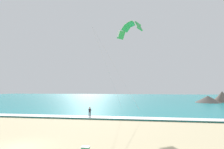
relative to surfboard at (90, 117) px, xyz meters
name	(u,v)px	position (x,y,z in m)	size (l,w,h in m)	color
ground_plane	(16,148)	(-1.31, -16.00, -0.03)	(200.00, 200.00, 0.00)	beige
sea	(122,98)	(-1.31, 58.29, 0.07)	(200.00, 120.00, 0.20)	teal
surf_foam	(80,117)	(-1.31, -0.71, 0.19)	(200.00, 2.45, 0.04)	white
surfboard	(90,117)	(0.00, 0.00, 0.00)	(0.70, 1.46, 0.09)	#E04C38
kitesurfer	(90,112)	(0.00, 0.02, 0.91)	(0.59, 0.58, 1.69)	#232328
kite_primary	(130,27)	(6.16, 4.53, 15.70)	(8.43, 7.10, 15.64)	green
headland_right	(215,98)	(30.85, 35.44, 1.46)	(12.53, 9.93, 3.70)	#56514C
cooler_box	(85,149)	(4.19, -15.97, 0.18)	(0.58, 0.38, 0.40)	#238E5B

